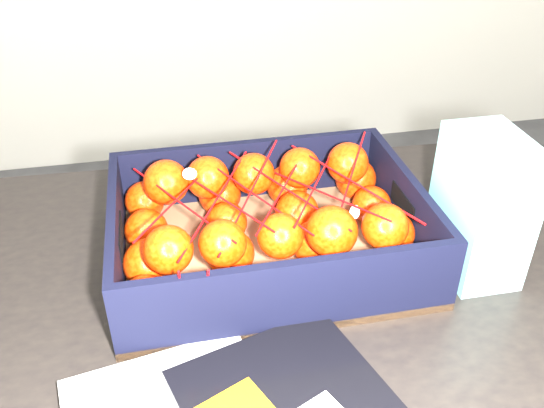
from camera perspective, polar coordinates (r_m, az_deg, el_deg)
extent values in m
cube|color=black|center=(0.79, -7.73, -11.59)|extent=(1.23, 0.85, 0.04)
cylinder|color=black|center=(1.42, 15.09, -9.06)|extent=(0.06, 0.06, 0.71)
cube|color=olive|center=(0.85, -0.41, -4.77)|extent=(0.43, 0.32, 0.01)
cube|color=black|center=(0.95, -2.25, 3.16)|extent=(0.43, 0.01, 0.11)
cube|color=black|center=(0.71, 2.07, -9.16)|extent=(0.43, 0.01, 0.11)
cube|color=black|center=(0.82, -14.84, -3.73)|extent=(0.01, 0.30, 0.11)
cube|color=black|center=(0.88, 12.90, -0.46)|extent=(0.01, 0.30, 0.11)
sphere|color=red|center=(0.73, -12.10, -9.31)|extent=(0.07, 0.07, 0.07)
sphere|color=red|center=(0.79, -11.93, -5.68)|extent=(0.07, 0.07, 0.07)
sphere|color=red|center=(0.85, -12.12, -2.51)|extent=(0.06, 0.06, 0.06)
sphere|color=red|center=(0.92, -12.28, 0.31)|extent=(0.06, 0.06, 0.06)
sphere|color=red|center=(0.74, -2.94, -8.29)|extent=(0.06, 0.06, 0.06)
sphere|color=red|center=(0.79, -4.07, -4.82)|extent=(0.07, 0.07, 0.07)
sphere|color=red|center=(0.85, -4.42, -1.78)|extent=(0.06, 0.06, 0.06)
sphere|color=red|center=(0.91, -5.11, 0.93)|extent=(0.07, 0.07, 0.07)
sphere|color=red|center=(0.75, 5.58, -7.27)|extent=(0.06, 0.06, 0.06)
sphere|color=red|center=(0.81, 4.31, -3.87)|extent=(0.07, 0.07, 0.07)
sphere|color=red|center=(0.87, 2.46, -0.82)|extent=(0.07, 0.07, 0.07)
sphere|color=red|center=(0.93, 1.51, 1.81)|extent=(0.07, 0.07, 0.07)
sphere|color=red|center=(0.79, 13.18, -5.94)|extent=(0.06, 0.06, 0.06)
sphere|color=red|center=(0.84, 11.60, -2.83)|extent=(0.06, 0.06, 0.06)
sphere|color=red|center=(0.90, 9.66, -0.11)|extent=(0.06, 0.06, 0.06)
sphere|color=red|center=(0.96, 8.15, 2.45)|extent=(0.07, 0.07, 0.07)
sphere|color=red|center=(0.73, -10.05, -4.42)|extent=(0.06, 0.06, 0.06)
sphere|color=red|center=(0.86, -10.26, 2.10)|extent=(0.07, 0.07, 0.07)
sphere|color=red|center=(0.73, -4.83, -3.83)|extent=(0.06, 0.06, 0.06)
sphere|color=red|center=(0.86, -6.28, 2.57)|extent=(0.06, 0.06, 0.06)
sphere|color=red|center=(0.74, 0.82, -3.13)|extent=(0.06, 0.06, 0.06)
sphere|color=red|center=(0.87, -1.80, 2.95)|extent=(0.06, 0.06, 0.06)
sphere|color=red|center=(0.75, 5.83, -2.68)|extent=(0.07, 0.07, 0.07)
sphere|color=red|center=(0.88, 2.71, 3.53)|extent=(0.06, 0.06, 0.06)
sphere|color=red|center=(0.77, 10.95, -2.17)|extent=(0.06, 0.06, 0.06)
sphere|color=red|center=(0.90, 7.38, 3.97)|extent=(0.06, 0.06, 0.06)
cylinder|color=red|center=(0.79, -8.98, 0.19)|extent=(0.12, 0.22, 0.01)
cylinder|color=red|center=(0.79, -5.59, 1.00)|extent=(0.12, 0.22, 0.02)
cylinder|color=red|center=(0.79, -2.14, 1.22)|extent=(0.12, 0.22, 0.01)
cylinder|color=red|center=(0.79, 1.24, 1.58)|extent=(0.12, 0.22, 0.01)
cylinder|color=red|center=(0.80, 4.67, 1.23)|extent=(0.12, 0.22, 0.04)
cylinder|color=red|center=(0.81, 7.84, 2.18)|extent=(0.12, 0.22, 0.01)
cylinder|color=red|center=(0.79, -9.03, 0.68)|extent=(0.12, 0.22, 0.03)
cylinder|color=red|center=(0.78, -5.47, 0.34)|extent=(0.12, 0.22, 0.02)
cylinder|color=red|center=(0.78, -2.08, 1.17)|extent=(0.12, 0.22, 0.03)
cylinder|color=red|center=(0.80, 1.20, 1.71)|extent=(0.12, 0.22, 0.01)
cylinder|color=red|center=(0.81, 4.37, 2.06)|extent=(0.12, 0.22, 0.02)
cylinder|color=red|center=(0.82, 7.62, 2.42)|extent=(0.12, 0.22, 0.03)
cylinder|color=red|center=(0.69, -8.86, -8.41)|extent=(0.00, 0.03, 0.09)
cylinder|color=red|center=(0.69, -6.34, -8.12)|extent=(0.01, 0.04, 0.08)
cube|color=white|center=(0.83, 19.73, -0.21)|extent=(0.09, 0.13, 0.20)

